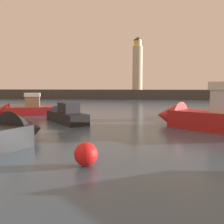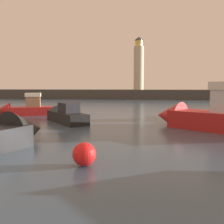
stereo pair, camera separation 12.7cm
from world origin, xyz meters
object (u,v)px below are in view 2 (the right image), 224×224
object	(u,v)px
motorboat_1	(208,115)
motorboat_2	(63,115)
motorboat_6	(22,109)
lighthouse	(139,65)
mooring_buoy	(84,154)

from	to	relation	value
motorboat_1	motorboat_2	distance (m)	11.14
motorboat_2	motorboat_6	distance (m)	6.62
lighthouse	motorboat_6	size ratio (longest dim) A/B	1.93
motorboat_6	mooring_buoy	size ratio (longest dim) A/B	6.78
motorboat_2	lighthouse	bearing A→B (deg)	81.00
lighthouse	mooring_buoy	world-z (taller)	lighthouse
lighthouse	motorboat_2	distance (m)	37.65
lighthouse	mooring_buoy	distance (m)	48.44
motorboat_2	motorboat_1	bearing A→B (deg)	-13.68
motorboat_1	motorboat_6	bearing A→B (deg)	158.13
motorboat_1	motorboat_2	world-z (taller)	motorboat_1
lighthouse	motorboat_6	world-z (taller)	lighthouse
lighthouse	mooring_buoy	size ratio (longest dim) A/B	13.07
lighthouse	motorboat_2	bearing A→B (deg)	-99.00
motorboat_1	lighthouse	bearing A→B (deg)	97.30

